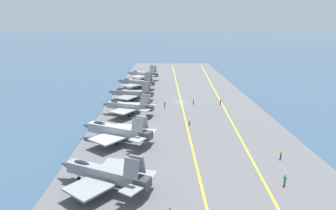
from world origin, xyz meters
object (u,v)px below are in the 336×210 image
(crew_purple_vest, at_px, (165,104))
(parked_jet_sixth, at_px, (143,74))
(crew_green_vest, at_px, (285,179))
(parked_jet_fifth, at_px, (136,82))
(crew_yellow_vest, at_px, (281,154))
(parked_jet_second, at_px, (116,131))
(parked_jet_fourth, at_px, (131,93))
(parked_jet_nearest, at_px, (103,173))
(crew_red_vest, at_px, (221,102))
(crew_white_vest, at_px, (189,121))
(parked_jet_third, at_px, (128,106))
(crew_brown_vest, at_px, (193,101))

(crew_purple_vest, bearing_deg, parked_jet_sixth, 11.44)
(crew_green_vest, bearing_deg, parked_jet_fifth, 21.70)
(parked_jet_fifth, relative_size, crew_yellow_vest, 9.18)
(parked_jet_second, relative_size, parked_jet_fourth, 1.06)
(parked_jet_fourth, bearing_deg, crew_green_vest, -152.02)
(parked_jet_nearest, distance_m, crew_red_vest, 54.48)
(crew_white_vest, relative_size, crew_green_vest, 1.04)
(parked_jet_nearest, bearing_deg, crew_white_vest, -28.11)
(parked_jet_third, relative_size, parked_jet_fifth, 0.96)
(parked_jet_fourth, relative_size, crew_green_vest, 8.95)
(crew_purple_vest, bearing_deg, crew_brown_vest, -68.50)
(parked_jet_sixth, bearing_deg, parked_jet_third, 179.53)
(crew_red_vest, bearing_deg, crew_white_vest, 149.54)
(parked_jet_nearest, bearing_deg, crew_brown_vest, -20.65)
(parked_jet_sixth, relative_size, crew_green_vest, 8.80)
(parked_jet_second, height_order, parked_jet_third, parked_jet_second)
(crew_purple_vest, distance_m, crew_green_vest, 48.34)
(parked_jet_third, height_order, crew_white_vest, parked_jet_third)
(parked_jet_fifth, distance_m, crew_yellow_vest, 70.27)
(crew_yellow_vest, height_order, crew_red_vest, crew_red_vest)
(parked_jet_fourth, bearing_deg, crew_purple_vest, -130.03)
(crew_green_vest, relative_size, crew_red_vest, 1.00)
(crew_brown_vest, xyz_separation_m, crew_yellow_vest, (-39.12, -11.99, 0.05))
(crew_yellow_vest, bearing_deg, parked_jet_sixth, 20.23)
(crew_purple_vest, bearing_deg, parked_jet_nearest, 168.19)
(crew_yellow_vest, height_order, crew_purple_vest, crew_purple_vest)
(crew_green_vest, bearing_deg, crew_white_vest, 22.73)
(parked_jet_third, distance_m, parked_jet_fifth, 34.90)
(parked_jet_fifth, relative_size, crew_purple_vest, 9.12)
(crew_white_vest, bearing_deg, crew_purple_vest, 19.92)
(parked_jet_sixth, height_order, crew_purple_vest, parked_jet_sixth)
(parked_jet_fourth, bearing_deg, parked_jet_third, -176.87)
(parked_jet_nearest, bearing_deg, parked_jet_second, 2.75)
(parked_jet_nearest, distance_m, parked_jet_sixth, 91.44)
(parked_jet_nearest, xyz_separation_m, crew_brown_vest, (48.42, -18.25, -1.34))
(parked_jet_fifth, bearing_deg, crew_green_vest, -158.30)
(parked_jet_nearest, distance_m, crew_white_vest, 32.50)
(parked_jet_nearest, height_order, crew_purple_vest, parked_jet_nearest)
(parked_jet_fourth, bearing_deg, parked_jet_fifth, -0.05)
(parked_jet_third, distance_m, parked_jet_sixth, 54.28)
(parked_jet_second, height_order, crew_red_vest, parked_jet_second)
(parked_jet_second, distance_m, parked_jet_fifth, 54.01)
(parked_jet_second, relative_size, crew_red_vest, 9.45)
(parked_jet_second, xyz_separation_m, crew_red_vest, (29.57, -27.32, -1.51))
(crew_yellow_vest, bearing_deg, parked_jet_nearest, 107.09)
(parked_jet_sixth, relative_size, crew_yellow_vest, 8.92)
(parked_jet_sixth, bearing_deg, parked_jet_fourth, 177.91)
(crew_brown_vest, height_order, crew_purple_vest, crew_purple_vest)
(parked_jet_fifth, relative_size, parked_jet_sixth, 1.03)
(crew_brown_vest, bearing_deg, parked_jet_nearest, 159.35)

